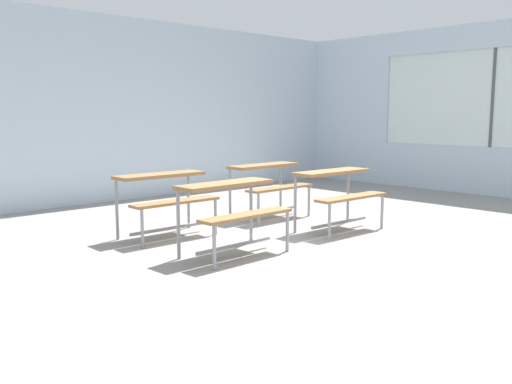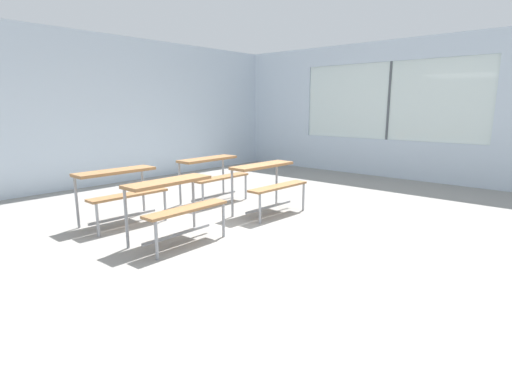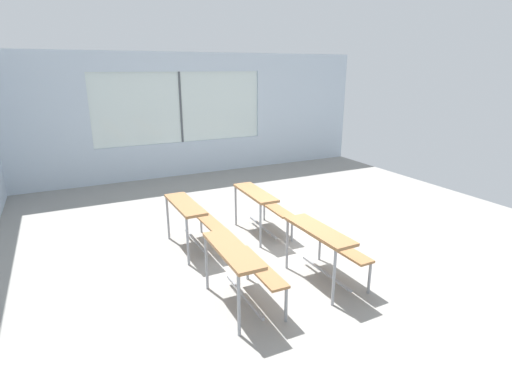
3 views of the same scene
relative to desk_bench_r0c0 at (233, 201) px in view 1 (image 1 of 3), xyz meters
name	(u,v)px [view 1 (image 1 of 3)]	position (x,y,z in m)	size (l,w,h in m)	color
ground	(328,248)	(1.01, -0.44, -0.59)	(10.00, 9.00, 0.05)	gray
wall_back	(118,110)	(1.01, 4.06, 0.94)	(10.00, 0.12, 3.00)	silver
desk_bench_r0c0	(233,201)	(0.00, 0.00, 0.00)	(1.11, 0.61, 0.74)	olive
desk_bench_r0c1	(338,185)	(1.73, 0.02, 0.00)	(1.12, 0.62, 0.74)	olive
desk_bench_r1c0	(165,189)	(-0.02, 1.17, 0.00)	(1.11, 0.61, 0.74)	olive
desk_bench_r1c1	(269,178)	(1.69, 1.20, 0.00)	(1.11, 0.61, 0.74)	olive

